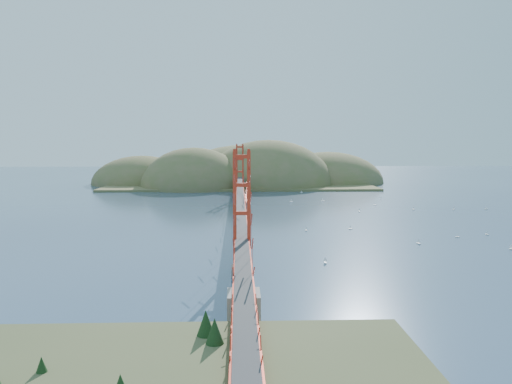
{
  "coord_description": "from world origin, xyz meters",
  "views": [
    {
      "loc": [
        -0.29,
        -75.44,
        12.53
      ],
      "look_at": [
        2.36,
        0.0,
        4.59
      ],
      "focal_mm": 35.0,
      "sensor_mm": 36.0,
      "label": 1
    }
  ],
  "objects_px": {
    "fort": "(251,346)",
    "sailboat_0": "(306,230)",
    "sailboat_2": "(457,236)",
    "sailboat_1": "(350,228)",
    "bridge": "(240,176)"
  },
  "relations": [
    {
      "from": "sailboat_0",
      "to": "sailboat_2",
      "type": "height_order",
      "value": "sailboat_0"
    },
    {
      "from": "bridge",
      "to": "sailboat_2",
      "type": "relative_size",
      "value": 164.11
    },
    {
      "from": "fort",
      "to": "sailboat_0",
      "type": "bearing_deg",
      "value": 77.8
    },
    {
      "from": "sailboat_0",
      "to": "sailboat_2",
      "type": "xyz_separation_m",
      "value": [
        18.83,
        -5.38,
        -0.0
      ]
    },
    {
      "from": "fort",
      "to": "sailboat_0",
      "type": "height_order",
      "value": "fort"
    },
    {
      "from": "fort",
      "to": "sailboat_1",
      "type": "height_order",
      "value": "fort"
    },
    {
      "from": "bridge",
      "to": "fort",
      "type": "height_order",
      "value": "bridge"
    },
    {
      "from": "fort",
      "to": "sailboat_2",
      "type": "height_order",
      "value": "fort"
    },
    {
      "from": "bridge",
      "to": "sailboat_1",
      "type": "distance_m",
      "value": 18.28
    },
    {
      "from": "bridge",
      "to": "fort",
      "type": "bearing_deg",
      "value": -89.52
    },
    {
      "from": "fort",
      "to": "sailboat_1",
      "type": "relative_size",
      "value": 5.61
    },
    {
      "from": "bridge",
      "to": "sailboat_2",
      "type": "bearing_deg",
      "value": -25.62
    },
    {
      "from": "fort",
      "to": "sailboat_1",
      "type": "xyz_separation_m",
      "value": [
        14.99,
        40.89,
        -0.52
      ]
    },
    {
      "from": "bridge",
      "to": "sailboat_0",
      "type": "height_order",
      "value": "bridge"
    },
    {
      "from": "sailboat_2",
      "to": "bridge",
      "type": "bearing_deg",
      "value": 154.38
    }
  ]
}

